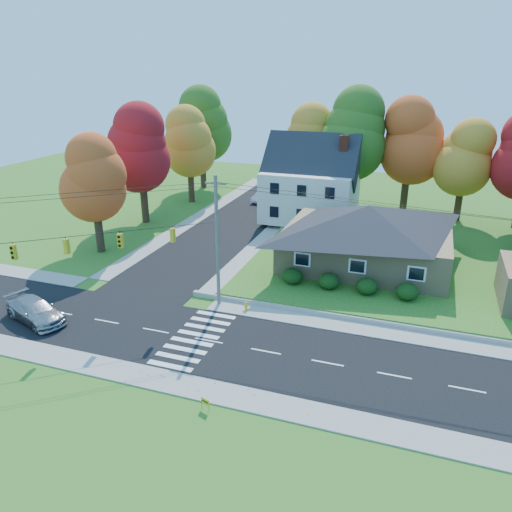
{
  "coord_description": "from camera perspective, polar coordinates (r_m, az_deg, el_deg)",
  "views": [
    {
      "loc": [
        12.55,
        -26.19,
        17.22
      ],
      "look_at": [
        0.52,
        8.0,
        3.21
      ],
      "focal_mm": 35.0,
      "sensor_mm": 36.0,
      "label": 1
    }
  ],
  "objects": [
    {
      "name": "yard_sign",
      "position": [
        27.61,
        -5.83,
        -16.23
      ],
      "size": [
        0.55,
        0.22,
        0.71
      ],
      "color": "black",
      "rests_on": "ground"
    },
    {
      "name": "sidewalk_north",
      "position": [
        37.76,
        -2.26,
        -5.95
      ],
      "size": [
        90.0,
        2.0,
        0.08
      ],
      "primitive_type": "cube",
      "color": "#9C9A90",
      "rests_on": "ground"
    },
    {
      "name": "tree_lot_1",
      "position": [
        60.29,
        11.4,
        13.49
      ],
      "size": [
        7.84,
        7.84,
        14.6
      ],
      "color": "#3F2A19",
      "rests_on": "lawn"
    },
    {
      "name": "silver_sedan",
      "position": [
        38.99,
        -23.94,
        -5.72
      ],
      "size": [
        5.85,
        3.88,
        1.57
      ],
      "primitive_type": "imported",
      "rotation": [
        0.0,
        0.0,
        1.23
      ],
      "color": "#9B9A9E",
      "rests_on": "road_main"
    },
    {
      "name": "sidewalk_south",
      "position": [
        30.03,
        -9.49,
        -14.09
      ],
      "size": [
        90.0,
        2.0,
        0.08
      ],
      "primitive_type": "cube",
      "color": "#9C9A90",
      "rests_on": "ground"
    },
    {
      "name": "colonial_house",
      "position": [
        57.04,
        6.29,
        8.21
      ],
      "size": [
        10.4,
        8.4,
        9.6
      ],
      "color": "silver",
      "rests_on": "lawn"
    },
    {
      "name": "lawn",
      "position": [
        50.15,
        18.71,
        0.19
      ],
      "size": [
        30.0,
        30.0,
        0.5
      ],
      "primitive_type": "cube",
      "color": "#3D7923",
      "rests_on": "ground"
    },
    {
      "name": "ranch_house",
      "position": [
        44.67,
        12.57,
        2.41
      ],
      "size": [
        14.6,
        10.6,
        5.4
      ],
      "color": "tan",
      "rests_on": "lawn"
    },
    {
      "name": "road_main",
      "position": [
        33.76,
        -5.42,
        -9.62
      ],
      "size": [
        90.0,
        8.0,
        0.02
      ],
      "primitive_type": "cube",
      "color": "black",
      "rests_on": "ground"
    },
    {
      "name": "hedge_row",
      "position": [
        39.74,
        10.43,
        -3.1
      ],
      "size": [
        10.7,
        1.7,
        1.27
      ],
      "color": "#163A10",
      "rests_on": "lawn"
    },
    {
      "name": "tree_west_2",
      "position": [
        65.94,
        -7.65,
        12.75
      ],
      "size": [
        6.72,
        6.72,
        12.51
      ],
      "color": "#3F2A19",
      "rests_on": "ground"
    },
    {
      "name": "fire_hydrant",
      "position": [
        37.28,
        -1.15,
        -5.78
      ],
      "size": [
        0.41,
        0.32,
        0.72
      ],
      "color": "yellow",
      "rests_on": "ground"
    },
    {
      "name": "tree_lot_3",
      "position": [
        60.06,
        22.81,
        10.36
      ],
      "size": [
        6.16,
        6.16,
        11.47
      ],
      "color": "#3F2A19",
      "rests_on": "lawn"
    },
    {
      "name": "ground",
      "position": [
        33.76,
        -5.42,
        -9.63
      ],
      "size": [
        120.0,
        120.0,
        0.0
      ],
      "primitive_type": "plane",
      "color": "#3D7923"
    },
    {
      "name": "tree_lot_2",
      "position": [
        60.81,
        17.21,
        12.42
      ],
      "size": [
        7.28,
        7.28,
        13.56
      ],
      "color": "#3F2A19",
      "rests_on": "lawn"
    },
    {
      "name": "tree_west_0",
      "position": [
        49.33,
        -18.14,
        8.32
      ],
      "size": [
        6.16,
        6.16,
        11.47
      ],
      "color": "#3F2A19",
      "rests_on": "ground"
    },
    {
      "name": "tree_lot_0",
      "position": [
        62.56,
        5.89,
        12.84
      ],
      "size": [
        6.72,
        6.72,
        12.51
      ],
      "color": "#3F2A19",
      "rests_on": "lawn"
    },
    {
      "name": "white_car",
      "position": [
        66.91,
        0.8,
        6.87
      ],
      "size": [
        2.17,
        4.54,
        1.44
      ],
      "primitive_type": "imported",
      "rotation": [
        0.0,
        0.0,
        -0.15
      ],
      "color": "silver",
      "rests_on": "road_cross"
    },
    {
      "name": "tree_west_1",
      "position": [
        57.73,
        -13.12,
        11.87
      ],
      "size": [
        7.28,
        7.28,
        13.56
      ],
      "color": "#3F2A19",
      "rests_on": "ground"
    },
    {
      "name": "traffic_infrastructure",
      "position": [
        32.65,
        -4.98,
        -0.65
      ],
      "size": [
        38.1,
        10.66,
        10.0
      ],
      "color": "#666059",
      "rests_on": "ground"
    },
    {
      "name": "tree_west_3",
      "position": [
        73.77,
        -6.27,
        14.71
      ],
      "size": [
        7.84,
        7.84,
        14.6
      ],
      "color": "#3F2A19",
      "rests_on": "ground"
    },
    {
      "name": "road_cross",
      "position": [
        58.67,
        -2.02,
        4.07
      ],
      "size": [
        8.0,
        44.0,
        0.02
      ],
      "primitive_type": "cube",
      "color": "black",
      "rests_on": "ground"
    }
  ]
}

